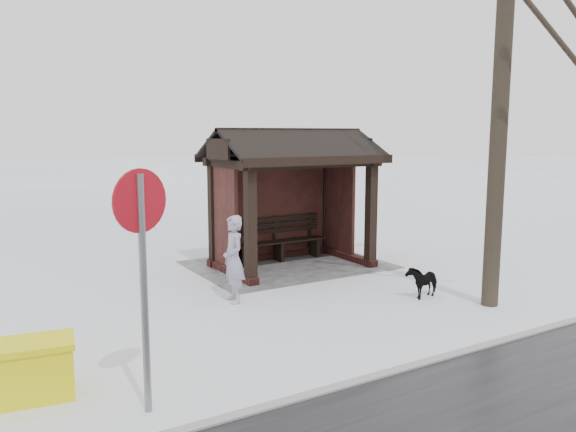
{
  "coord_description": "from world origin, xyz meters",
  "views": [
    {
      "loc": [
        6.38,
        10.55,
        2.98
      ],
      "look_at": [
        0.59,
        0.8,
        1.3
      ],
      "focal_mm": 35.0,
      "sensor_mm": 36.0,
      "label": 1
    }
  ],
  "objects_px": {
    "road_sign": "(142,242)",
    "pedestrian": "(234,259)",
    "dog": "(423,281)",
    "grit_bin": "(35,369)",
    "bus_shelter": "(289,170)"
  },
  "relations": [
    {
      "from": "road_sign",
      "to": "pedestrian",
      "type": "bearing_deg",
      "value": -151.3
    },
    {
      "from": "dog",
      "to": "road_sign",
      "type": "relative_size",
      "value": 0.27
    },
    {
      "from": "road_sign",
      "to": "dog",
      "type": "bearing_deg",
      "value": 173.82
    },
    {
      "from": "pedestrian",
      "to": "dog",
      "type": "distance_m",
      "value": 3.48
    },
    {
      "from": "pedestrian",
      "to": "dog",
      "type": "height_order",
      "value": "pedestrian"
    },
    {
      "from": "dog",
      "to": "grit_bin",
      "type": "bearing_deg",
      "value": -97.04
    },
    {
      "from": "pedestrian",
      "to": "road_sign",
      "type": "height_order",
      "value": "road_sign"
    },
    {
      "from": "pedestrian",
      "to": "grit_bin",
      "type": "relative_size",
      "value": 1.63
    },
    {
      "from": "bus_shelter",
      "to": "road_sign",
      "type": "bearing_deg",
      "value": 46.5
    },
    {
      "from": "dog",
      "to": "grit_bin",
      "type": "relative_size",
      "value": 0.74
    },
    {
      "from": "pedestrian",
      "to": "dog",
      "type": "relative_size",
      "value": 2.22
    },
    {
      "from": "grit_bin",
      "to": "pedestrian",
      "type": "bearing_deg",
      "value": -139.82
    },
    {
      "from": "bus_shelter",
      "to": "road_sign",
      "type": "xyz_separation_m",
      "value": [
        4.77,
        5.03,
        -0.3
      ]
    },
    {
      "from": "dog",
      "to": "road_sign",
      "type": "xyz_separation_m",
      "value": [
        5.62,
        1.65,
        1.57
      ]
    },
    {
      "from": "bus_shelter",
      "to": "dog",
      "type": "height_order",
      "value": "bus_shelter"
    }
  ]
}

